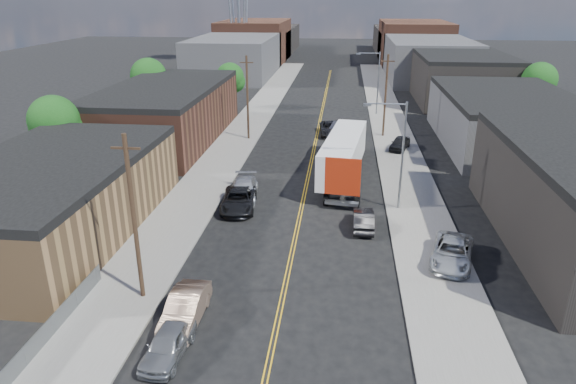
% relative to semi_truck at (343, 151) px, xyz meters
% --- Properties ---
extents(ground, '(260.00, 260.00, 0.00)m').
position_rel_semi_truck_xyz_m(ground, '(-3.32, 27.17, -2.55)').
color(ground, black).
rests_on(ground, ground).
extents(centerline, '(0.32, 120.00, 0.01)m').
position_rel_semi_truck_xyz_m(centerline, '(-3.32, 12.17, -2.54)').
color(centerline, gold).
rests_on(centerline, ground).
extents(sidewalk_left, '(5.00, 140.00, 0.15)m').
position_rel_semi_truck_xyz_m(sidewalk_left, '(-12.82, 12.17, -2.47)').
color(sidewalk_left, slate).
rests_on(sidewalk_left, ground).
extents(sidewalk_right, '(5.00, 140.00, 0.15)m').
position_rel_semi_truck_xyz_m(sidewalk_right, '(6.18, 12.17, -2.47)').
color(sidewalk_right, slate).
rests_on(sidewalk_right, ground).
extents(warehouse_tan, '(12.00, 22.00, 5.60)m').
position_rel_semi_truck_xyz_m(warehouse_tan, '(-21.32, -14.83, 0.25)').
color(warehouse_tan, olive).
rests_on(warehouse_tan, ground).
extents(warehouse_brown, '(12.00, 26.00, 6.60)m').
position_rel_semi_truck_xyz_m(warehouse_brown, '(-21.32, 11.17, 0.75)').
color(warehouse_brown, '#4C291E').
rests_on(warehouse_brown, ground).
extents(industrial_right_b, '(14.00, 24.00, 6.10)m').
position_rel_semi_truck_xyz_m(industrial_right_b, '(18.68, 13.17, 0.50)').
color(industrial_right_b, '#333335').
rests_on(industrial_right_b, ground).
extents(industrial_right_c, '(14.00, 22.00, 7.60)m').
position_rel_semi_truck_xyz_m(industrial_right_c, '(18.68, 39.17, 1.25)').
color(industrial_right_c, black).
rests_on(industrial_right_c, ground).
extents(skyline_left_a, '(16.00, 30.00, 8.00)m').
position_rel_semi_truck_xyz_m(skyline_left_a, '(-23.32, 62.17, 1.45)').
color(skyline_left_a, '#333335').
rests_on(skyline_left_a, ground).
extents(skyline_right_a, '(16.00, 30.00, 8.00)m').
position_rel_semi_truck_xyz_m(skyline_right_a, '(16.68, 62.17, 1.45)').
color(skyline_right_a, '#333335').
rests_on(skyline_right_a, ground).
extents(skyline_left_b, '(16.00, 26.00, 10.00)m').
position_rel_semi_truck_xyz_m(skyline_left_b, '(-23.32, 87.17, 2.45)').
color(skyline_left_b, '#4C291E').
rests_on(skyline_left_b, ground).
extents(skyline_right_b, '(16.00, 26.00, 10.00)m').
position_rel_semi_truck_xyz_m(skyline_right_b, '(16.68, 87.17, 2.45)').
color(skyline_right_b, '#4C291E').
rests_on(skyline_right_b, ground).
extents(skyline_left_c, '(16.00, 40.00, 7.00)m').
position_rel_semi_truck_xyz_m(skyline_left_c, '(-23.32, 107.17, 0.95)').
color(skyline_left_c, black).
rests_on(skyline_left_c, ground).
extents(skyline_right_c, '(16.00, 40.00, 7.00)m').
position_rel_semi_truck_xyz_m(skyline_right_c, '(16.68, 107.17, 0.95)').
color(skyline_right_c, black).
rests_on(skyline_right_c, ground).
extents(streetlight_near, '(3.39, 0.25, 9.00)m').
position_rel_semi_truck_xyz_m(streetlight_near, '(4.28, -7.83, 2.78)').
color(streetlight_near, gray).
rests_on(streetlight_near, ground).
extents(streetlight_far, '(3.39, 0.25, 9.00)m').
position_rel_semi_truck_xyz_m(streetlight_far, '(4.28, 27.17, 2.78)').
color(streetlight_far, gray).
rests_on(streetlight_far, ground).
extents(utility_pole_left_near, '(1.60, 0.26, 10.00)m').
position_rel_semi_truck_xyz_m(utility_pole_left_near, '(-11.52, -22.83, 2.59)').
color(utility_pole_left_near, black).
rests_on(utility_pole_left_near, ground).
extents(utility_pole_left_far, '(1.60, 0.26, 10.00)m').
position_rel_semi_truck_xyz_m(utility_pole_left_far, '(-11.52, 12.17, 2.59)').
color(utility_pole_left_far, black).
rests_on(utility_pole_left_far, ground).
extents(utility_pole_right, '(1.60, 0.26, 10.00)m').
position_rel_semi_truck_xyz_m(utility_pole_right, '(4.88, 15.17, 2.59)').
color(utility_pole_right, black).
rests_on(utility_pole_right, ground).
extents(chainlink_fence, '(0.05, 16.00, 1.22)m').
position_rel_semi_truck_xyz_m(chainlink_fence, '(-14.82, -29.33, -1.89)').
color(chainlink_fence, slate).
rests_on(chainlink_fence, ground).
extents(tree_left_near, '(4.85, 4.76, 7.91)m').
position_rel_semi_truck_xyz_m(tree_left_near, '(-27.26, -2.83, 2.63)').
color(tree_left_near, black).
rests_on(tree_left_near, ground).
extents(tree_left_mid, '(5.10, 5.04, 8.37)m').
position_rel_semi_truck_xyz_m(tree_left_mid, '(-27.26, 22.17, 2.94)').
color(tree_left_mid, black).
rests_on(tree_left_mid, ground).
extents(tree_left_far, '(4.35, 4.20, 6.97)m').
position_rel_semi_truck_xyz_m(tree_left_far, '(-17.26, 29.17, 2.02)').
color(tree_left_far, black).
rests_on(tree_left_far, ground).
extents(tree_right_far, '(4.85, 4.76, 7.91)m').
position_rel_semi_truck_xyz_m(tree_right_far, '(26.74, 27.17, 2.63)').
color(tree_right_far, black).
rests_on(tree_right_far, ground).
extents(semi_truck, '(4.54, 17.35, 4.47)m').
position_rel_semi_truck_xyz_m(semi_truck, '(0.00, 0.00, 0.00)').
color(semi_truck, silver).
rests_on(semi_truck, ground).
extents(car_left_a, '(2.05, 4.44, 1.47)m').
position_rel_semi_truck_xyz_m(car_left_a, '(-8.32, -27.72, -1.81)').
color(car_left_a, '#939698').
rests_on(car_left_a, ground).
extents(car_left_b, '(1.77, 5.00, 1.64)m').
position_rel_semi_truck_xyz_m(car_left_b, '(-8.32, -24.83, -1.72)').
color(car_left_b, '#7E6452').
rests_on(car_left_b, ground).
extents(car_left_c, '(3.22, 6.01, 1.61)m').
position_rel_semi_truck_xyz_m(car_left_c, '(-8.50, -9.14, -1.74)').
color(car_left_c, black).
rests_on(car_left_c, ground).
extents(car_left_d, '(2.87, 5.88, 1.65)m').
position_rel_semi_truck_xyz_m(car_left_d, '(-8.51, -6.83, -1.72)').
color(car_left_d, '#B9BBBF').
rests_on(car_left_d, ground).
extents(car_right_oncoming, '(1.54, 4.37, 1.44)m').
position_rel_semi_truck_xyz_m(car_right_oncoming, '(1.68, -11.77, -1.83)').
color(car_right_oncoming, black).
rests_on(car_right_oncoming, ground).
extents(car_right_lot_a, '(3.87, 5.97, 1.53)m').
position_rel_semi_truck_xyz_m(car_right_lot_a, '(7.33, -16.83, -1.63)').
color(car_right_lot_a, silver).
rests_on(car_right_lot_a, sidewalk_right).
extents(car_right_lot_c, '(2.99, 4.56, 1.44)m').
position_rel_semi_truck_xyz_m(car_right_lot_c, '(6.39, 9.36, -1.67)').
color(car_right_lot_c, black).
rests_on(car_right_lot_c, sidewalk_right).
extents(car_ahead_truck, '(3.18, 6.07, 1.63)m').
position_rel_semi_truck_xyz_m(car_ahead_truck, '(-1.56, 15.30, -1.73)').
color(car_ahead_truck, black).
rests_on(car_ahead_truck, ground).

